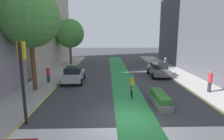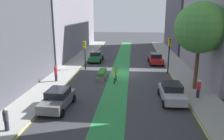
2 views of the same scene
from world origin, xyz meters
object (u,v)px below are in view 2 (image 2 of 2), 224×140
(traffic_signal_near_right, at_px, (85,50))
(pedestrian_sidewalk_left_a, at_px, (198,89))
(car_red_left_near, at_px, (156,59))
(pedestrian_sidewalk_right_b, at_px, (6,119))
(car_green_right_near, at_px, (96,56))
(median_planter, at_px, (102,74))
(car_grey_right_far, at_px, (58,99))
(traffic_signal_near_left, at_px, (169,49))
(car_silver_left_far, at_px, (172,92))
(cyclist_in_lane, at_px, (115,74))
(street_tree_near, at_px, (200,28))
(pedestrian_sidewalk_right_a, at_px, (56,73))

(traffic_signal_near_right, distance_m, pedestrian_sidewalk_left_a, 15.66)
(car_red_left_near, xyz_separation_m, pedestrian_sidewalk_right_b, (11.51, 21.07, 0.14))
(car_green_right_near, bearing_deg, median_planter, 103.87)
(traffic_signal_near_right, xyz_separation_m, median_planter, (-2.79, 3.52, -2.34))
(pedestrian_sidewalk_right_b, bearing_deg, car_grey_right_far, -117.00)
(traffic_signal_near_left, bearing_deg, pedestrian_sidewalk_left_a, 99.30)
(pedestrian_sidewalk_left_a, bearing_deg, car_silver_left_far, 14.69)
(traffic_signal_near_left, xyz_separation_m, cyclist_in_lane, (6.39, 4.17, -2.18))
(car_grey_right_far, distance_m, street_tree_near, 14.52)
(traffic_signal_near_right, relative_size, median_planter, 1.20)
(street_tree_near, relative_size, median_planter, 2.62)
(traffic_signal_near_left, height_order, car_green_right_near, traffic_signal_near_left)
(cyclist_in_lane, xyz_separation_m, pedestrian_sidewalk_right_a, (6.58, 0.72, 0.09))
(traffic_signal_near_left, xyz_separation_m, car_silver_left_far, (1.03, 9.13, -2.35))
(traffic_signal_near_left, height_order, pedestrian_sidewalk_right_b, traffic_signal_near_left)
(pedestrian_sidewalk_right_a, relative_size, pedestrian_sidewalk_left_a, 1.07)
(pedestrian_sidewalk_right_a, distance_m, median_planter, 5.42)
(car_grey_right_far, height_order, street_tree_near, street_tree_near)
(car_red_left_near, bearing_deg, traffic_signal_near_right, 24.46)
(car_silver_left_far, distance_m, car_grey_right_far, 9.79)
(pedestrian_sidewalk_left_a, height_order, pedestrian_sidewalk_right_b, pedestrian_sidewalk_left_a)
(traffic_signal_near_right, relative_size, car_red_left_near, 0.91)
(pedestrian_sidewalk_right_b, height_order, street_tree_near, street_tree_near)
(pedestrian_sidewalk_right_a, bearing_deg, car_silver_left_far, 160.42)
(car_red_left_near, distance_m, pedestrian_sidewalk_right_b, 24.01)
(traffic_signal_near_left, bearing_deg, car_grey_right_far, 47.68)
(traffic_signal_near_right, distance_m, car_red_left_near, 11.02)
(traffic_signal_near_right, relative_size, pedestrian_sidewalk_right_a, 2.19)
(pedestrian_sidewalk_right_b, height_order, median_planter, pedestrian_sidewalk_right_b)
(car_silver_left_far, distance_m, car_red_left_near, 14.63)
(street_tree_near, bearing_deg, car_silver_left_far, 48.76)
(traffic_signal_near_right, distance_m, cyclist_in_lane, 7.11)
(pedestrian_sidewalk_right_a, xyz_separation_m, street_tree_near, (-14.72, 1.06, 5.12))
(traffic_signal_near_right, height_order, pedestrian_sidewalk_right_a, traffic_signal_near_right)
(traffic_signal_near_left, distance_m, median_planter, 8.95)
(car_silver_left_far, height_order, pedestrian_sidewalk_left_a, pedestrian_sidewalk_left_a)
(car_silver_left_far, height_order, street_tree_near, street_tree_near)
(car_green_right_near, height_order, pedestrian_sidewalk_left_a, pedestrian_sidewalk_left_a)
(traffic_signal_near_right, relative_size, traffic_signal_near_left, 0.86)
(traffic_signal_near_left, distance_m, car_green_right_near, 12.34)
(car_red_left_near, distance_m, median_planter, 10.70)
(traffic_signal_near_left, bearing_deg, street_tree_near, 106.47)
(traffic_signal_near_right, height_order, car_red_left_near, traffic_signal_near_right)
(cyclist_in_lane, relative_size, pedestrian_sidewalk_right_a, 1.04)
(pedestrian_sidewalk_right_a, height_order, median_planter, pedestrian_sidewalk_right_a)
(pedestrian_sidewalk_left_a, relative_size, median_planter, 0.51)
(pedestrian_sidewalk_right_a, bearing_deg, car_grey_right_far, 110.18)
(car_silver_left_far, bearing_deg, pedestrian_sidewalk_right_b, 29.17)
(traffic_signal_near_right, xyz_separation_m, car_red_left_near, (-9.87, -4.49, -1.94))
(street_tree_near, distance_m, median_planter, 11.97)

